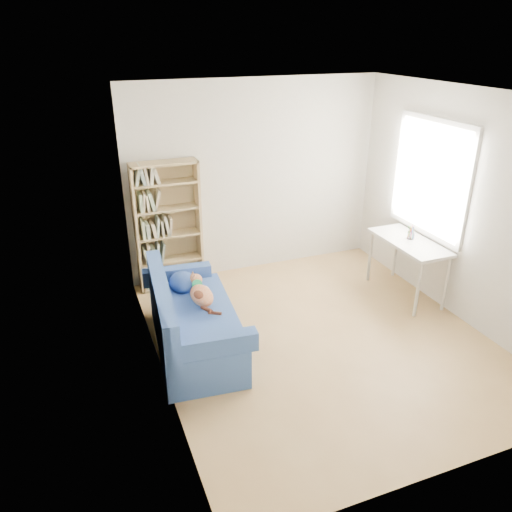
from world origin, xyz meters
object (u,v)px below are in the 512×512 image
(desk, at_px, (409,247))
(pen_cup, at_px, (411,234))
(bookshelf, at_px, (168,231))
(sofa, at_px, (191,321))

(desk, relative_size, pen_cup, 6.43)
(bookshelf, bearing_deg, pen_cup, -24.87)
(sofa, relative_size, pen_cup, 10.17)
(sofa, height_order, bookshelf, bookshelf)
(sofa, bearing_deg, bookshelf, 90.91)
(bookshelf, bearing_deg, sofa, -94.31)
(bookshelf, bearing_deg, desk, -26.17)
(sofa, relative_size, bookshelf, 1.05)
(desk, distance_m, pen_cup, 0.16)
(sofa, xyz_separation_m, bookshelf, (0.11, 1.50, 0.46))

